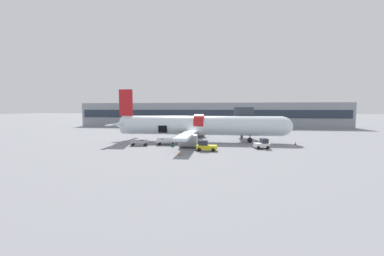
{
  "coord_description": "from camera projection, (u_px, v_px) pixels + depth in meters",
  "views": [
    {
      "loc": [
        5.35,
        -43.38,
        6.52
      ],
      "look_at": [
        -0.61,
        0.23,
        2.84
      ],
      "focal_mm": 22.0,
      "sensor_mm": 36.0,
      "label": 1
    }
  ],
  "objects": [
    {
      "name": "ground_plane",
      "position": [
        195.0,
        143.0,
        44.1
      ],
      "size": [
        500.0,
        500.0,
        0.0
      ],
      "primitive_type": "plane",
      "color": "gray"
    },
    {
      "name": "terminal_strip",
      "position": [
        209.0,
        115.0,
        86.29
      ],
      "size": [
        93.55,
        11.58,
        8.46
      ],
      "color": "gray",
      "rests_on": "ground_plane"
    },
    {
      "name": "jet_bridge_stub",
      "position": [
        242.0,
        116.0,
        49.79
      ],
      "size": [
        3.8,
        8.67,
        6.77
      ],
      "color": "#4C4C51",
      "rests_on": "ground_plane"
    },
    {
      "name": "airplane",
      "position": [
        197.0,
        126.0,
        45.96
      ],
      "size": [
        35.22,
        27.99,
        10.34
      ],
      "color": "silver",
      "rests_on": "ground_plane"
    },
    {
      "name": "baggage_tug_lead",
      "position": [
        206.0,
        146.0,
        36.16
      ],
      "size": [
        3.27,
        1.83,
        1.6
      ],
      "color": "yellow",
      "rests_on": "ground_plane"
    },
    {
      "name": "baggage_tug_mid",
      "position": [
        262.0,
        144.0,
        38.23
      ],
      "size": [
        2.67,
        2.38,
        1.62
      ],
      "color": "white",
      "rests_on": "ground_plane"
    },
    {
      "name": "baggage_cart_loading",
      "position": [
        167.0,
        142.0,
        42.15
      ],
      "size": [
        4.37,
        2.42,
        1.08
      ],
      "color": "silver",
      "rests_on": "ground_plane"
    },
    {
      "name": "baggage_cart_queued",
      "position": [
        140.0,
        143.0,
        41.31
      ],
      "size": [
        4.01,
        2.1,
        1.02
      ],
      "color": "#999BA0",
      "rests_on": "ground_plane"
    },
    {
      "name": "ground_crew_loader_a",
      "position": [
        185.0,
        140.0,
        41.5
      ],
      "size": [
        0.59,
        0.58,
        1.84
      ],
      "color": "#1E2338",
      "rests_on": "ground_plane"
    },
    {
      "name": "ground_crew_loader_b",
      "position": [
        190.0,
        140.0,
        41.91
      ],
      "size": [
        0.56,
        0.47,
        1.62
      ],
      "color": "#1E2338",
      "rests_on": "ground_plane"
    },
    {
      "name": "ground_crew_driver",
      "position": [
        189.0,
        139.0,
        43.2
      ],
      "size": [
        0.53,
        0.48,
        1.56
      ],
      "color": "#1E2338",
      "rests_on": "ground_plane"
    },
    {
      "name": "ground_crew_supervisor",
      "position": [
        185.0,
        140.0,
        42.42
      ],
      "size": [
        0.4,
        0.54,
        1.55
      ],
      "color": "#2D2D33",
      "rests_on": "ground_plane"
    },
    {
      "name": "suitcase_on_tarmac_upright",
      "position": [
        173.0,
        145.0,
        39.8
      ],
      "size": [
        0.44,
        0.31,
        0.64
      ],
      "color": "#14472D",
      "rests_on": "ground_plane"
    },
    {
      "name": "safety_cone_nose",
      "position": [
        295.0,
        143.0,
        42.09
      ],
      "size": [
        0.47,
        0.47,
        0.69
      ],
      "color": "black",
      "rests_on": "ground_plane"
    },
    {
      "name": "safety_cone_engine_left",
      "position": [
        180.0,
        153.0,
        32.8
      ],
      "size": [
        0.44,
        0.44,
        0.61
      ],
      "color": "black",
      "rests_on": "ground_plane"
    }
  ]
}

